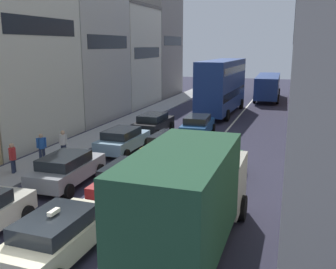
% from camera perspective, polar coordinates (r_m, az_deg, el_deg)
% --- Properties ---
extents(sidewalk_left, '(2.60, 64.00, 0.14)m').
position_cam_1_polar(sidewalk_left, '(31.20, -7.06, 1.30)').
color(sidewalk_left, '#A1A1A1').
rests_on(sidewalk_left, ground).
extents(lane_stripe_left, '(0.16, 60.00, 0.01)m').
position_cam_1_polar(lane_stripe_left, '(29.45, 1.78, 0.56)').
color(lane_stripe_left, silver).
rests_on(lane_stripe_left, ground).
extents(lane_stripe_right, '(0.16, 60.00, 0.01)m').
position_cam_1_polar(lane_stripe_right, '(28.69, 8.29, 0.09)').
color(lane_stripe_right, silver).
rests_on(lane_stripe_right, ground).
extents(building_row_left, '(7.20, 43.90, 13.98)m').
position_cam_1_polar(building_row_left, '(34.49, -14.40, 12.56)').
color(building_row_left, tan).
rests_on(building_row_left, ground).
extents(removalist_box_truck, '(2.72, 7.71, 3.58)m').
position_cam_1_polar(removalist_box_truck, '(11.79, 3.29, -8.96)').
color(removalist_box_truck, '#B7B29E').
rests_on(removalist_box_truck, ground).
extents(taxi_centre_lane_front, '(2.14, 4.34, 1.66)m').
position_cam_1_polar(taxi_centre_lane_front, '(12.49, -15.93, -14.07)').
color(taxi_centre_lane_front, beige).
rests_on(taxi_centre_lane_front, ground).
extents(sedan_centre_lane_second, '(2.07, 4.31, 1.49)m').
position_cam_1_polar(sedan_centre_lane_second, '(16.70, -5.94, -6.57)').
color(sedan_centre_lane_second, '#A51E1E').
rests_on(sedan_centre_lane_second, ground).
extents(wagon_left_lane_second, '(2.15, 4.34, 1.49)m').
position_cam_1_polar(wagon_left_lane_second, '(18.56, -14.78, -4.91)').
color(wagon_left_lane_second, gray).
rests_on(wagon_left_lane_second, ground).
extents(hatchback_centre_lane_third, '(2.21, 4.37, 1.49)m').
position_cam_1_polar(hatchback_centre_lane_third, '(22.12, 0.16, -1.56)').
color(hatchback_centre_lane_third, '#B29319').
rests_on(hatchback_centre_lane_third, ground).
extents(sedan_left_lane_third, '(2.16, 4.35, 1.49)m').
position_cam_1_polar(sedan_left_lane_third, '(23.49, -6.73, -0.78)').
color(sedan_left_lane_third, '#759EB7').
rests_on(sedan_left_lane_third, ground).
extents(coupe_centre_lane_fourth, '(2.26, 4.40, 1.49)m').
position_cam_1_polar(coupe_centre_lane_fourth, '(27.67, 4.41, 1.39)').
color(coupe_centre_lane_fourth, '#194C8C').
rests_on(coupe_centre_lane_fourth, ground).
extents(sedan_left_lane_fourth, '(2.11, 4.33, 1.49)m').
position_cam_1_polar(sedan_left_lane_fourth, '(28.38, -2.17, 1.71)').
color(sedan_left_lane_fourth, black).
rests_on(sedan_left_lane_fourth, ground).
extents(sedan_right_lane_behind_truck, '(2.20, 4.37, 1.49)m').
position_cam_1_polar(sedan_right_lane_behind_truck, '(18.66, 7.65, -4.48)').
color(sedan_right_lane_behind_truck, '#19592D').
rests_on(sedan_right_lane_behind_truck, ground).
extents(bus_mid_queue_primary, '(3.09, 10.58, 5.06)m').
position_cam_1_polar(bus_mid_queue_primary, '(36.55, 8.00, 7.38)').
color(bus_mid_queue_primary, navy).
rests_on(bus_mid_queue_primary, ground).
extents(bus_far_queue_secondary, '(3.02, 10.56, 2.90)m').
position_cam_1_polar(bus_far_queue_secondary, '(47.75, 14.59, 7.11)').
color(bus_far_queue_secondary, navy).
rests_on(bus_far_queue_secondary, ground).
extents(pedestrian_near_kerb, '(0.41, 0.41, 1.66)m').
position_cam_1_polar(pedestrian_near_kerb, '(22.38, -18.23, -1.67)').
color(pedestrian_near_kerb, '#262D47').
rests_on(pedestrian_near_kerb, ground).
extents(pedestrian_mid_sidewalk, '(0.54, 0.34, 1.66)m').
position_cam_1_polar(pedestrian_mid_sidewalk, '(22.86, -15.26, -1.16)').
color(pedestrian_mid_sidewalk, '#262D47').
rests_on(pedestrian_mid_sidewalk, ground).
extents(pedestrian_far_sidewalk, '(0.34, 0.52, 1.66)m').
position_cam_1_polar(pedestrian_far_sidewalk, '(20.73, -22.04, -3.13)').
color(pedestrian_far_sidewalk, '#262D47').
rests_on(pedestrian_far_sidewalk, ground).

